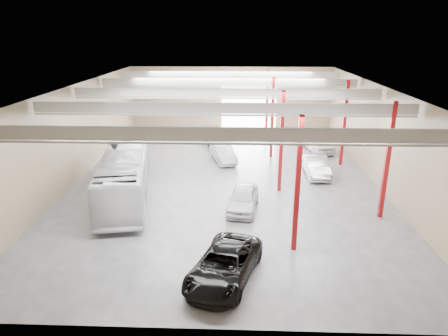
# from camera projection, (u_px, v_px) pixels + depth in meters

# --- Properties ---
(depot_shell) EXTENTS (22.12, 32.12, 7.06)m
(depot_shell) POSITION_uv_depth(u_px,v_px,m) (228.00, 113.00, 28.99)
(depot_shell) COLOR #434348
(depot_shell) RESTS_ON ground
(coach_bus) EXTENTS (4.85, 12.07, 3.28)m
(coach_bus) POSITION_uv_depth(u_px,v_px,m) (125.00, 174.00, 26.54)
(coach_bus) COLOR silver
(coach_bus) RESTS_ON ground
(black_sedan) EXTENTS (3.87, 5.75, 1.46)m
(black_sedan) POSITION_uv_depth(u_px,v_px,m) (224.00, 265.00, 17.85)
(black_sedan) COLOR black
(black_sedan) RESTS_ON ground
(car_row_a) EXTENTS (2.30, 4.49, 1.46)m
(car_row_a) POSITION_uv_depth(u_px,v_px,m) (243.00, 198.00, 24.94)
(car_row_a) COLOR silver
(car_row_a) RESTS_ON ground
(car_row_b) EXTENTS (2.66, 4.59, 1.43)m
(car_row_b) POSITION_uv_depth(u_px,v_px,m) (223.00, 153.00, 34.19)
(car_row_b) COLOR #B2B2B7
(car_row_b) RESTS_ON ground
(car_row_c) EXTENTS (3.43, 5.31, 1.43)m
(car_row_c) POSITION_uv_depth(u_px,v_px,m) (216.00, 138.00, 39.14)
(car_row_c) COLOR slate
(car_row_c) RESTS_ON ground
(car_right_near) EXTENTS (1.59, 4.57, 1.50)m
(car_right_near) POSITION_uv_depth(u_px,v_px,m) (316.00, 166.00, 30.90)
(car_right_near) COLOR #A9A9AE
(car_right_near) RESTS_ON ground
(car_right_far) EXTENTS (2.98, 5.29, 1.70)m
(car_right_far) POSITION_uv_depth(u_px,v_px,m) (317.00, 141.00, 37.34)
(car_right_far) COLOR silver
(car_right_far) RESTS_ON ground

